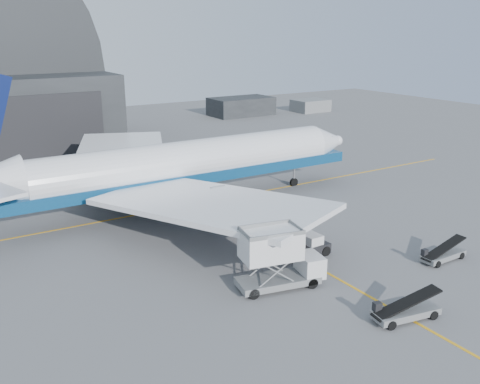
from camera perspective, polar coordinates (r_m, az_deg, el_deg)
ground at (r=45.50m, az=7.98°, el=-7.82°), size 200.00×200.00×0.00m
taxi_lines at (r=54.98m, az=-0.48°, el=-3.16°), size 80.00×42.12×0.02m
distant_bldg_a at (r=123.52m, az=0.12°, el=8.21°), size 14.00×8.00×4.00m
distant_bldg_b at (r=130.18m, az=7.49°, el=8.52°), size 8.00×6.00×2.80m
airliner at (r=58.24m, az=-7.06°, el=2.75°), size 48.30×46.83×16.95m
catering_truck at (r=40.72m, az=4.02°, el=-7.17°), size 7.06×3.76×4.61m
pushback_tug at (r=47.24m, az=7.10°, el=-5.88°), size 4.13×2.51×1.88m
belt_loader_a at (r=38.88m, az=17.19°, el=-12.05°), size 5.19×2.48×1.94m
belt_loader_b at (r=49.03m, az=20.79°, el=-6.24°), size 4.67×1.71×1.77m
traffic_cone at (r=49.92m, az=0.53°, el=-4.99°), size 0.40×0.40×0.58m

